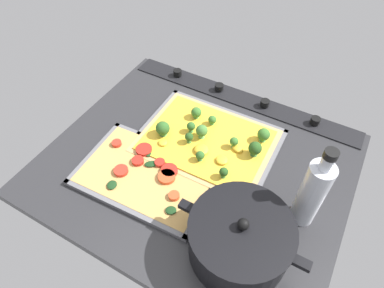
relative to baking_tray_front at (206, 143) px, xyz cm
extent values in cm
cube|color=#28282B|center=(-0.70, 7.13, -1.86)|extent=(78.05, 65.80, 3.00)
cube|color=black|center=(-0.70, -22.27, 0.04)|extent=(74.92, 7.00, 0.80)
cylinder|color=black|center=(-24.12, -22.27, 1.34)|extent=(2.80, 2.80, 1.80)
cylinder|color=black|center=(-8.51, -22.27, 1.34)|extent=(2.80, 2.80, 1.80)
cylinder|color=black|center=(7.10, -22.27, 1.34)|extent=(2.80, 2.80, 1.80)
cylinder|color=black|center=(22.71, -22.27, 1.34)|extent=(2.80, 2.80, 1.80)
cube|color=slate|center=(0.00, 0.00, -0.11)|extent=(38.15, 30.16, 0.50)
cube|color=slate|center=(0.23, -14.18, 0.29)|extent=(37.70, 1.81, 1.30)
cube|color=slate|center=(-0.23, 14.18, 0.29)|extent=(37.70, 1.81, 1.30)
cube|color=slate|center=(-18.24, -0.29, 0.29)|extent=(1.67, 29.57, 1.30)
cube|color=slate|center=(18.24, 0.29, 0.29)|extent=(1.67, 29.57, 1.30)
cube|color=tan|center=(0.00, 0.00, 0.64)|extent=(35.72, 27.72, 1.00)
cube|color=gold|center=(0.00, 0.00, 1.34)|extent=(32.85, 24.96, 0.40)
cone|color=#5B9F46|center=(-13.50, -7.31, 2.07)|extent=(1.88, 1.88, 1.06)
sphere|color=#386B28|center=(-13.50, -7.31, 3.88)|extent=(3.42, 3.42, 3.42)
cone|color=#5B9F46|center=(-7.53, -1.20, 2.19)|extent=(1.29, 1.29, 1.30)
sphere|color=#386B28|center=(-7.53, -1.20, 3.72)|extent=(2.34, 2.34, 2.34)
cone|color=#4D8B3F|center=(5.28, -0.60, 2.14)|extent=(1.31, 1.31, 1.20)
sphere|color=#2D5B23|center=(5.28, -0.60, 3.63)|extent=(2.39, 2.39, 2.39)
cone|color=#4D8B3F|center=(11.51, 4.17, 2.03)|extent=(2.14, 2.14, 0.97)
sphere|color=#2D5B23|center=(11.51, 4.17, 3.97)|extent=(3.90, 3.90, 3.90)
cone|color=#68AD54|center=(1.68, -0.20, 2.20)|extent=(1.79, 1.79, 1.33)
sphere|color=#427533|center=(1.68, -0.20, 4.09)|extent=(3.25, 3.25, 3.25)
cone|color=#427635|center=(-13.38, -1.35, 2.20)|extent=(1.93, 1.93, 1.32)
sphere|color=#264C1C|center=(-13.38, -1.35, 4.18)|extent=(3.50, 3.50, 3.50)
cone|color=#427635|center=(3.76, 3.17, 2.16)|extent=(1.27, 1.27, 1.24)
sphere|color=#264C1C|center=(3.76, 3.17, 3.64)|extent=(2.31, 2.31, 2.31)
cone|color=#4D8B3F|center=(-1.76, 7.14, 1.99)|extent=(1.28, 1.28, 0.91)
sphere|color=#2D5B23|center=(-1.76, 7.14, 3.32)|extent=(2.33, 2.33, 2.33)
cone|color=#5B9F46|center=(6.76, -6.34, 1.94)|extent=(1.67, 1.67, 0.81)
sphere|color=#386B28|center=(6.76, -6.34, 3.49)|extent=(3.04, 3.04, 3.04)
cone|color=#5B9F46|center=(1.45, -6.12, 1.95)|extent=(1.30, 1.30, 0.83)
sphere|color=#386B28|center=(1.45, -6.12, 3.25)|extent=(2.36, 2.36, 2.36)
cone|color=#427635|center=(-9.44, 9.10, 2.12)|extent=(1.27, 1.27, 1.16)
sphere|color=#264C1C|center=(-9.44, 9.10, 3.57)|extent=(2.30, 2.30, 2.30)
ellipsoid|color=gold|center=(9.73, 6.66, 1.92)|extent=(3.24, 3.20, 0.88)
ellipsoid|color=gold|center=(-6.97, 4.82, 2.04)|extent=(3.38, 3.14, 1.16)
ellipsoid|color=gold|center=(-0.91, 4.38, 2.15)|extent=(5.50, 5.41, 1.43)
ellipsoid|color=gold|center=(-9.00, -0.69, 2.01)|extent=(3.55, 2.84, 1.11)
cube|color=slate|center=(8.27, 17.26, -0.11)|extent=(35.76, 24.87, 0.50)
cube|color=slate|center=(8.80, 6.25, 0.29)|extent=(34.71, 2.85, 1.30)
cube|color=slate|center=(7.75, 28.27, 0.29)|extent=(34.71, 2.85, 1.30)
cube|color=slate|center=(-8.45, 16.46, 0.29)|extent=(2.31, 23.27, 1.30)
cube|color=slate|center=(25.00, 18.06, 0.29)|extent=(2.31, 23.27, 1.30)
cube|color=tan|center=(8.27, 17.26, 0.59)|extent=(33.25, 22.36, 0.90)
cylinder|color=#D14723|center=(2.93, 16.06, 1.54)|extent=(4.37, 4.37, 1.00)
cylinder|color=#B22319|center=(3.36, 14.11, 1.54)|extent=(4.28, 4.28, 1.00)
cylinder|color=red|center=(20.81, 13.25, 1.54)|extent=(2.61, 2.61, 1.00)
cylinder|color=#B22319|center=(12.98, 11.48, 1.54)|extent=(4.35, 4.35, 1.00)
cylinder|color=red|center=(14.09, 20.14, 1.54)|extent=(3.63, 3.63, 1.00)
cylinder|color=#B22319|center=(12.20, 15.42, 1.54)|extent=(3.13, 3.13, 1.00)
cylinder|color=#B22319|center=(6.88, 13.13, 1.54)|extent=(2.72, 2.72, 1.00)
cylinder|color=#D14723|center=(-1.59, 19.93, 1.54)|extent=(2.66, 2.66, 1.00)
ellipsoid|color=#193819|center=(-2.94, 23.57, 1.44)|extent=(3.34, 3.17, 0.60)
ellipsoid|color=#193819|center=(11.98, 11.44, 1.44)|extent=(4.42, 4.28, 0.60)
ellipsoid|color=#193819|center=(13.47, 24.68, 1.44)|extent=(3.34, 3.48, 0.60)
ellipsoid|color=#193819|center=(8.64, 14.47, 1.44)|extent=(4.04, 3.71, 0.60)
cylinder|color=black|center=(-20.15, 24.01, 4.51)|extent=(21.35, 21.35, 9.74)
cylinder|color=black|center=(-20.15, 24.01, 9.78)|extent=(21.78, 21.78, 0.80)
sphere|color=black|center=(-20.15, 24.01, 11.38)|extent=(2.40, 2.40, 2.40)
cube|color=black|center=(-32.63, 24.01, 7.63)|extent=(3.60, 2.00, 1.20)
cube|color=black|center=(-7.67, 24.01, 7.63)|extent=(3.60, 2.00, 1.20)
cylinder|color=#B7BCC6|center=(-29.81, 9.07, 8.92)|extent=(5.56, 5.56, 18.56)
cylinder|color=#B7BCC6|center=(-29.81, 9.07, 19.95)|extent=(2.50, 2.50, 3.50)
cylinder|color=black|center=(-29.81, 9.07, 22.50)|extent=(2.78, 2.78, 1.60)
camera|label=1|loc=(-26.44, 55.47, 69.89)|focal=31.18mm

